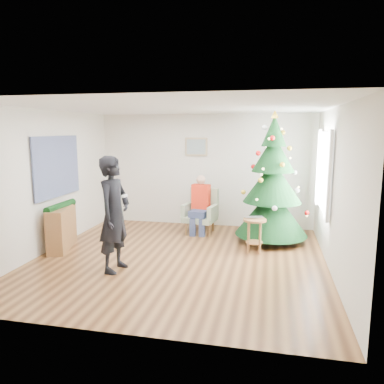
% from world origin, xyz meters
% --- Properties ---
extents(floor, '(5.00, 5.00, 0.00)m').
position_xyz_m(floor, '(0.00, 0.00, 0.00)').
color(floor, brown).
rests_on(floor, ground).
extents(ceiling, '(5.00, 5.00, 0.00)m').
position_xyz_m(ceiling, '(0.00, 0.00, 2.60)').
color(ceiling, white).
rests_on(ceiling, wall_back).
extents(wall_back, '(5.00, 0.00, 5.00)m').
position_xyz_m(wall_back, '(0.00, 2.50, 1.30)').
color(wall_back, silver).
rests_on(wall_back, floor).
extents(wall_front, '(5.00, 0.00, 5.00)m').
position_xyz_m(wall_front, '(0.00, -2.50, 1.30)').
color(wall_front, silver).
rests_on(wall_front, floor).
extents(wall_left, '(0.00, 5.00, 5.00)m').
position_xyz_m(wall_left, '(-2.50, 0.00, 1.30)').
color(wall_left, silver).
rests_on(wall_left, floor).
extents(wall_right, '(0.00, 5.00, 5.00)m').
position_xyz_m(wall_right, '(2.50, 0.00, 1.30)').
color(wall_right, silver).
rests_on(wall_right, floor).
extents(window_panel, '(0.04, 1.30, 1.40)m').
position_xyz_m(window_panel, '(2.47, 1.00, 1.50)').
color(window_panel, white).
rests_on(window_panel, wall_right).
extents(curtains, '(0.05, 1.75, 1.50)m').
position_xyz_m(curtains, '(2.44, 1.00, 1.50)').
color(curtains, white).
rests_on(curtains, wall_right).
extents(christmas_tree, '(1.45, 1.45, 2.62)m').
position_xyz_m(christmas_tree, '(1.56, 1.47, 1.18)').
color(christmas_tree, '#3F2816').
rests_on(christmas_tree, floor).
extents(stool, '(0.42, 0.42, 0.63)m').
position_xyz_m(stool, '(1.26, 0.67, 0.32)').
color(stool, brown).
rests_on(stool, floor).
extents(laptop, '(0.40, 0.33, 0.03)m').
position_xyz_m(laptop, '(1.26, 0.67, 0.65)').
color(laptop, silver).
rests_on(laptop, stool).
extents(armchair, '(0.78, 0.74, 0.96)m').
position_xyz_m(armchair, '(0.04, 1.79, 0.35)').
color(armchair, gray).
rests_on(armchair, floor).
extents(seated_person, '(0.43, 0.59, 1.26)m').
position_xyz_m(seated_person, '(0.03, 1.75, 0.64)').
color(seated_person, navy).
rests_on(seated_person, armchair).
extents(standing_man, '(0.52, 0.72, 1.84)m').
position_xyz_m(standing_man, '(-0.88, -0.71, 0.92)').
color(standing_man, black).
rests_on(standing_man, floor).
extents(game_controller, '(0.05, 0.13, 0.04)m').
position_xyz_m(game_controller, '(-0.68, -0.74, 1.23)').
color(game_controller, white).
rests_on(game_controller, standing_man).
extents(console, '(0.55, 1.04, 0.80)m').
position_xyz_m(console, '(-2.33, 0.12, 0.40)').
color(console, brown).
rests_on(console, floor).
extents(garland, '(0.14, 0.90, 0.14)m').
position_xyz_m(garland, '(-2.33, 0.12, 0.82)').
color(garland, black).
rests_on(garland, console).
extents(tapestry, '(0.03, 1.50, 1.15)m').
position_xyz_m(tapestry, '(-2.46, 0.30, 1.55)').
color(tapestry, black).
rests_on(tapestry, wall_left).
extents(framed_picture, '(0.52, 0.05, 0.42)m').
position_xyz_m(framed_picture, '(-0.20, 2.46, 1.85)').
color(framed_picture, tan).
rests_on(framed_picture, wall_back).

